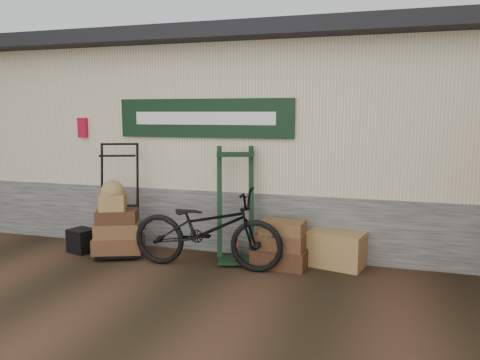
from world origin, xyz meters
name	(u,v)px	position (x,y,z in m)	size (l,w,h in m)	color
ground	(200,275)	(0.00, 0.00, 0.00)	(80.00, 80.00, 0.00)	black
station_building	(256,136)	(-0.01, 2.74, 1.61)	(14.40, 4.10, 3.20)	#4C4C47
porter_trolley	(119,198)	(-1.45, 0.52, 0.81)	(0.81, 0.61, 1.63)	black
green_barrow	(235,205)	(0.26, 0.68, 0.79)	(0.57, 0.48, 1.57)	black
suitcase_stack	(280,243)	(0.90, 0.62, 0.32)	(0.71, 0.45, 0.63)	#3B2112
wicker_hamper	(336,249)	(1.61, 0.85, 0.23)	(0.72, 0.47, 0.47)	olive
black_trunk	(82,241)	(-2.02, 0.41, 0.17)	(0.34, 0.29, 0.34)	black
bicycle	(207,224)	(-0.01, 0.29, 0.59)	(2.02, 0.70, 1.17)	black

